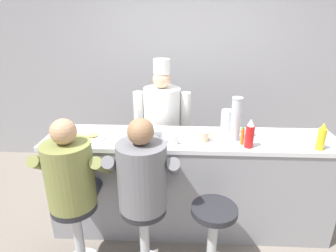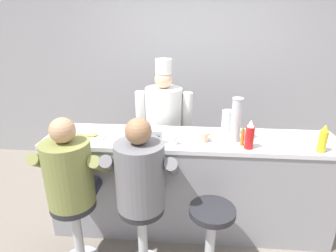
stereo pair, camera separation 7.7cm
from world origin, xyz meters
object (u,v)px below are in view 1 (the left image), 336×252
Objects in this scene: hot_sauce_bottle_orange at (242,136)px; diner_seated_grey at (143,180)px; mustard_bottle_yellow at (321,137)px; cup_stack_steel at (236,119)px; diner_seated_olive at (72,179)px; breakfast_plate at (92,137)px; water_pitcher_clear at (227,122)px; empty_stool_round at (213,229)px; cook_in_whites_near at (162,125)px; napkin_dispenser_chrome at (157,137)px; coffee_mug_white at (174,140)px; coffee_mug_tan at (204,136)px; ketchup_bottle_red at (250,134)px; cereal_bowl at (128,142)px.

diner_seated_grey is at bearing -154.77° from hot_sauce_bottle_orange.
mustard_bottle_yellow is 0.71m from cup_stack_steel.
diner_seated_olive is at bearing -171.14° from mustard_bottle_yellow.
hot_sauce_bottle_orange is 1.36m from breakfast_plate.
diner_seated_grey is at bearing -139.25° from water_pitcher_clear.
empty_stool_round is 0.39× the size of cook_in_whites_near.
napkin_dispenser_chrome is 0.19× the size of empty_stool_round.
diner_seated_grey is (-0.23, -0.37, -0.19)m from coffee_mug_white.
breakfast_plate is (-1.99, 0.13, -0.10)m from mustard_bottle_yellow.
water_pitcher_clear reaches higher than empty_stool_round.
cup_stack_steel is (0.05, -0.14, 0.08)m from water_pitcher_clear.
diner_seated_grey is 0.71m from empty_stool_round.
napkin_dispenser_chrome is (-0.75, -0.02, -0.01)m from hot_sauce_bottle_orange.
water_pitcher_clear is 1.66× the size of coffee_mug_tan.
water_pitcher_clear is at bearing 38.34° from coffee_mug_tan.
coffee_mug_tan is at bearing 170.55° from hot_sauce_bottle_orange.
diner_seated_olive is (-1.39, -0.39, -0.23)m from hot_sauce_bottle_orange.
ketchup_bottle_red reaches higher than empty_stool_round.
breakfast_plate is at bearing 174.05° from coffee_mug_white.
mustard_bottle_yellow is at bearing 12.19° from diner_seated_grey.
mustard_bottle_yellow is 0.80m from water_pitcher_clear.
cereal_bowl is at bearing -179.89° from mustard_bottle_yellow.
breakfast_plate is at bearing 159.35° from cereal_bowl.
hot_sauce_bottle_orange reaches higher than napkin_dispenser_chrome.
ketchup_bottle_red is 0.59m from mustard_bottle_yellow.
napkin_dispenser_chrome is (-0.65, -0.25, -0.06)m from water_pitcher_clear.
cook_in_whites_near is at bearing 150.28° from mustard_bottle_yellow.
cup_stack_steel is 0.62× the size of empty_stool_round.
mustard_bottle_yellow is 0.64m from hot_sauce_bottle_orange.
napkin_dispenser_chrome is at bearing 177.29° from ketchup_bottle_red.
mustard_bottle_yellow is 1.52m from diner_seated_grey.
cereal_bowl is (-1.04, -0.02, -0.09)m from ketchup_bottle_red.
cook_in_whites_near reaches higher than cereal_bowl.
ketchup_bottle_red reaches higher than mustard_bottle_yellow.
hot_sauce_bottle_orange reaches higher than coffee_mug_tan.
empty_stool_round is (0.49, -0.40, -0.63)m from napkin_dispenser_chrome.
diner_seated_olive reaches higher than breakfast_plate.
mustard_bottle_yellow is at bearing -1.90° from ketchup_bottle_red.
coffee_mug_white is 0.08× the size of cook_in_whites_near.
empty_stool_round is at bearing -112.09° from cup_stack_steel.
cup_stack_steel is (0.55, 0.11, 0.16)m from coffee_mug_white.
empty_stool_round is 1.33m from cook_in_whites_near.
diner_seated_olive is at bearing -160.24° from cup_stack_steel.
cook_in_whites_near is at bearing 136.02° from ketchup_bottle_red.
cook_in_whites_near is at bearing 113.40° from empty_stool_round.
breakfast_plate is 0.76m from coffee_mug_white.
mustard_bottle_yellow is (0.59, -0.02, -0.01)m from ketchup_bottle_red.
cup_stack_steel is (-0.05, 0.09, 0.12)m from hot_sauce_bottle_orange.
diner_seated_olive reaches higher than cereal_bowl.
cereal_bowl is at bearing -178.75° from ketchup_bottle_red.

